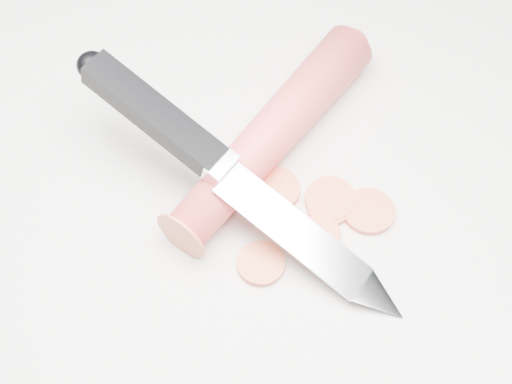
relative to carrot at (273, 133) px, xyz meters
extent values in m
plane|color=silver|center=(0.02, -0.03, -0.02)|extent=(2.40, 2.40, 0.00)
cylinder|color=#DF3838|center=(0.00, 0.00, 0.00)|extent=(0.18, 0.19, 0.04)
cylinder|color=#DB5A36|center=(-0.02, -0.10, -0.02)|extent=(0.04, 0.04, 0.01)
cylinder|color=#DB5A36|center=(0.00, -0.04, -0.02)|extent=(0.04, 0.04, 0.01)
cylinder|color=#DB5A36|center=(0.04, -0.06, -0.02)|extent=(0.03, 0.03, 0.01)
cylinder|color=#DB5A36|center=(0.02, -0.08, -0.02)|extent=(0.03, 0.03, 0.01)
cylinder|color=#DB5A36|center=(0.06, -0.07, -0.02)|extent=(0.04, 0.04, 0.01)
cylinder|color=#DB5A36|center=(0.04, -0.05, -0.02)|extent=(0.04, 0.04, 0.01)
camera|label=1|loc=(-0.06, -0.33, 0.45)|focal=50.00mm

